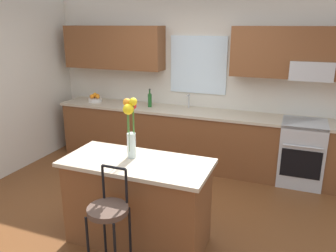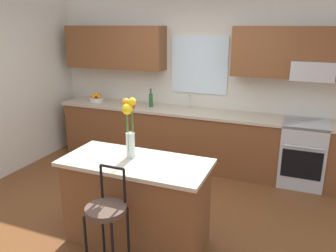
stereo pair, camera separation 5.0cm
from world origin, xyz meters
The scene contains 10 objects.
ground_plane centered at (0.00, 0.00, 0.00)m, with size 14.00×14.00×0.00m, color brown.
back_wall_assembly centered at (0.03, 1.98, 1.51)m, with size 5.60×0.50×2.70m.
counter_run centered at (0.00, 1.70, 0.47)m, with size 4.56×0.64×0.92m.
sink_faucet centered at (-0.10, 1.84, 1.06)m, with size 0.02×0.13×0.23m.
oven_range centered at (1.66, 1.68, 0.46)m, with size 0.60×0.64×0.92m.
kitchen_island centered at (0.09, -0.43, 0.46)m, with size 1.50×0.70×0.92m.
bar_stool_near centered at (0.09, -1.00, 0.64)m, with size 0.36×0.36×1.04m.
flower_vase centered at (0.00, -0.37, 1.28)m, with size 0.15×0.17×0.63m.
fruit_bowl_oranges centered at (-1.78, 1.70, 0.98)m, with size 0.24×0.24×0.16m.
bottle_olive_oil centered at (-0.72, 1.70, 1.04)m, with size 0.06×0.06×0.30m.
Camera 1 is at (1.50, -3.21, 2.23)m, focal length 35.90 mm.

